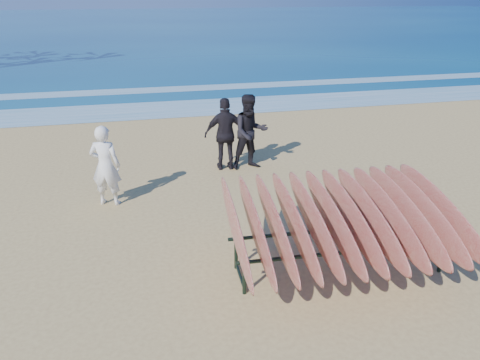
{
  "coord_description": "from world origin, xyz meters",
  "views": [
    {
      "loc": [
        -1.69,
        -6.23,
        3.91
      ],
      "look_at": [
        0.0,
        0.8,
        0.95
      ],
      "focal_mm": 35.0,
      "sensor_mm": 36.0,
      "label": 1
    }
  ],
  "objects_px": {
    "surfboard_rack": "(341,219)",
    "person_white": "(105,166)",
    "person_dark_a": "(250,132)",
    "person_dark_b": "(226,134)"
  },
  "relations": [
    {
      "from": "surfboard_rack",
      "to": "person_white",
      "type": "relative_size",
      "value": 2.08
    },
    {
      "from": "person_white",
      "to": "person_dark_b",
      "type": "height_order",
      "value": "person_dark_b"
    },
    {
      "from": "surfboard_rack",
      "to": "person_dark_a",
      "type": "bearing_deg",
      "value": 95.2
    },
    {
      "from": "surfboard_rack",
      "to": "person_dark_b",
      "type": "height_order",
      "value": "person_dark_b"
    },
    {
      "from": "surfboard_rack",
      "to": "person_white",
      "type": "distance_m",
      "value": 4.65
    },
    {
      "from": "person_dark_a",
      "to": "person_dark_b",
      "type": "bearing_deg",
      "value": 166.75
    },
    {
      "from": "person_dark_a",
      "to": "surfboard_rack",
      "type": "bearing_deg",
      "value": -92.78
    },
    {
      "from": "surfboard_rack",
      "to": "person_dark_b",
      "type": "distance_m",
      "value": 4.63
    },
    {
      "from": "person_white",
      "to": "person_dark_a",
      "type": "bearing_deg",
      "value": -139.85
    },
    {
      "from": "person_white",
      "to": "person_dark_a",
      "type": "height_order",
      "value": "person_dark_a"
    }
  ]
}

